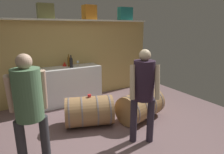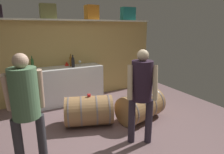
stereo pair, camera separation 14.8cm
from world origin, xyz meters
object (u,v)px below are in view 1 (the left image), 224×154
Objects in this scene: toolcase_olive at (45,11)px; red_funnel at (65,64)px; wine_bottle_amber at (69,61)px; tasting_cup at (89,96)px; wine_glass at (78,62)px; visitor_tasting at (144,88)px; toolcase_teal at (125,14)px; wine_barrel_far at (140,106)px; work_cabinet at (61,86)px; wine_bottle_dark at (71,62)px; wine_bottle_green at (30,64)px; winemaker_pouring at (29,103)px; toolcase_orange at (89,12)px; wine_barrel_near at (89,111)px.

toolcase_olive is 3.19× the size of red_funnel.
wine_bottle_amber is 4.47× the size of tasting_cup.
wine_glass is at bearing 78.10° from tasting_cup.
toolcase_olive is 2.89m from visitor_tasting.
wine_barrel_far is at bearing -110.88° from toolcase_teal.
tasting_cup is (-0.29, -1.40, -0.40)m from wine_glass.
wine_bottle_dark reaches higher than work_cabinet.
toolcase_teal is 3.61× the size of red_funnel.
tasting_cup is (0.83, -1.39, -0.45)m from wine_bottle_green.
wine_barrel_far is at bearing 16.25° from winemaker_pouring.
toolcase_orange is 2.74× the size of wine_glass.
wine_barrel_far is (0.32, -1.78, -1.92)m from toolcase_orange.
toolcase_orange reaches higher than work_cabinet.
red_funnel is (0.81, 0.11, -0.09)m from wine_bottle_green.
wine_bottle_amber reaches higher than work_cabinet.
toolcase_orange reaches higher than wine_barrel_far.
winemaker_pouring is at bearing -126.10° from wine_barrel_near.
tasting_cup is at bearing 38.16° from winemaker_pouring.
red_funnel is 1.54m from tasting_cup.
wine_glass reaches higher than wine_barrel_near.
wine_bottle_green is at bearing -164.19° from toolcase_olive.
visitor_tasting is (1.64, -0.16, -0.02)m from winemaker_pouring.
wine_barrel_far is (1.03, -1.79, -0.67)m from red_funnel.
toolcase_olive is at bearing 166.73° from wine_bottle_amber.
winemaker_pouring is (-2.13, -0.50, 0.67)m from wine_barrel_far.
winemaker_pouring is (-1.12, -0.79, 0.36)m from tasting_cup.
winemaker_pouring is (-1.10, -2.29, -0.00)m from red_funnel.
toolcase_olive is 1.24m from wine_bottle_green.
wine_bottle_green is (-0.89, -0.00, 0.01)m from wine_bottle_amber.
wine_bottle_amber is 0.29× the size of wine_barrel_far.
winemaker_pouring is at bearing -120.40° from wine_bottle_dark.
wine_glass reaches higher than red_funnel.
toolcase_olive is at bearing -179.41° from red_funnel.
toolcase_teal is (2.15, 0.00, 0.01)m from toolcase_olive.
wine_glass is at bearing 0.49° from wine_bottle_green.
toolcase_olive is 2.74× the size of wine_glass.
wine_barrel_far is (0.94, -1.68, -0.75)m from wine_bottle_amber.
wine_barrel_near is (-1.78, -1.50, -1.92)m from toolcase_teal.
wine_bottle_green is at bearing -179.77° from wine_bottle_amber.
work_cabinet is 2.01m from wine_barrel_far.
wine_bottle_amber is (0.25, 0.07, 0.59)m from work_cabinet.
wine_bottle_dark reaches higher than red_funnel.
winemaker_pouring is at bearing -113.91° from work_cabinet.
tasting_cup is (-0.06, -1.39, -0.44)m from wine_bottle_amber.
work_cabinet is 0.57m from red_funnel.
toolcase_teal is 2.63m from work_cabinet.
work_cabinet is 1.26× the size of visitor_tasting.
toolcase_olive is 5.21× the size of tasting_cup.
toolcase_olive is 0.18× the size of work_cabinet.
toolcase_orange reaches higher than wine_bottle_green.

